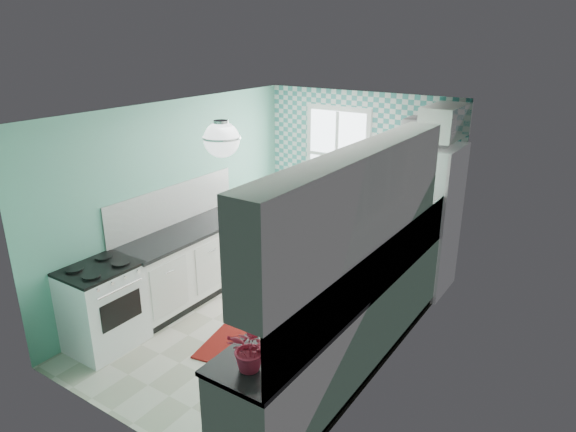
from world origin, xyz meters
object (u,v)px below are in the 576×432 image
Objects in this scene: fridge at (421,217)px; sink at (395,249)px; microwave at (429,132)px; ceiling_light at (222,139)px; fruit_bowl at (279,342)px; stove at (103,306)px; potted_plant at (251,348)px.

fridge reaches higher than sink.
ceiling_light is at bearing 65.70° from microwave.
microwave is at bearing 66.94° from ceiling_light.
sink is at bearing 93.76° from microwave.
ceiling_light is 1.97m from fruit_bowl.
stove is 1.74× the size of sink.
stove is 2.45m from fruit_bowl.
stove is 3.25× the size of fruit_bowl.
fruit_bowl is at bearing 90.28° from microwave.
fruit_bowl is (1.20, -0.80, -1.35)m from ceiling_light.
ceiling_light is at bearing -130.40° from sink.
sink reaches higher than fruit_bowl.
microwave is (-0.09, 3.75, 0.99)m from potted_plant.
ceiling_light is 1.23× the size of fruit_bowl.
microwave is at bearing 50.93° from fridge.
stove is at bearing 168.98° from potted_plant.
microwave is (0.00, 0.00, 1.13)m from fridge.
fridge reaches higher than stove.
sink is at bearing 51.73° from ceiling_light.
fridge is 4.05m from stove.
ceiling_light reaches higher than microwave.
ceiling_light is 0.66× the size of sink.
ceiling_light is 0.18× the size of fridge.
stove is (-2.31, -3.29, -0.49)m from fridge.
fruit_bowl is at bearing -92.23° from sink.
fridge is at bearing 92.88° from sink.
sink is 1.86× the size of fruit_bowl.
stove is at bearing 53.69° from microwave.
fruit_bowl is 3.59m from microwave.
fridge is at bearing 91.52° from fruit_bowl.
microwave is at bearing 92.86° from sink.
sink is 1.60m from microwave.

